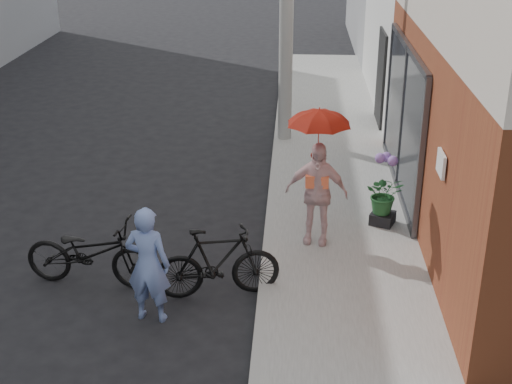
# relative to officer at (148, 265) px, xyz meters

# --- Properties ---
(ground) EXTENTS (80.00, 80.00, 0.00)m
(ground) POSITION_rel_officer_xyz_m (0.44, 0.71, -0.77)
(ground) COLOR black
(ground) RESTS_ON ground
(sidewalk) EXTENTS (2.20, 24.00, 0.12)m
(sidewalk) POSITION_rel_officer_xyz_m (2.54, 2.71, -0.71)
(sidewalk) COLOR gray
(sidewalk) RESTS_ON ground
(curb) EXTENTS (0.12, 24.00, 0.12)m
(curb) POSITION_rel_officer_xyz_m (1.38, 2.71, -0.71)
(curb) COLOR #9E9E99
(curb) RESTS_ON ground
(officer) EXTENTS (0.61, 0.45, 1.54)m
(officer) POSITION_rel_officer_xyz_m (0.00, 0.00, 0.00)
(officer) COLOR #6C83C1
(officer) RESTS_ON ground
(bike_left) EXTENTS (1.88, 0.83, 0.96)m
(bike_left) POSITION_rel_officer_xyz_m (-0.96, 0.78, -0.29)
(bike_left) COLOR black
(bike_left) RESTS_ON ground
(bike_right) EXTENTS (1.71, 0.80, 0.99)m
(bike_right) POSITION_rel_officer_xyz_m (0.78, 0.59, -0.27)
(bike_right) COLOR black
(bike_right) RESTS_ON ground
(kimono_woman) EXTENTS (0.96, 0.52, 1.56)m
(kimono_woman) POSITION_rel_officer_xyz_m (2.09, 2.01, 0.13)
(kimono_woman) COLOR beige
(kimono_woman) RESTS_ON sidewalk
(parasol) EXTENTS (0.87, 0.87, 0.77)m
(parasol) POSITION_rel_officer_xyz_m (2.09, 2.01, 1.30)
(parasol) COLOR red
(parasol) RESTS_ON kimono_woman
(planter) EXTENTS (0.45, 0.45, 0.18)m
(planter) POSITION_rel_officer_xyz_m (3.17, 2.67, -0.56)
(planter) COLOR black
(planter) RESTS_ON sidewalk
(potted_plant) EXTENTS (0.58, 0.50, 0.64)m
(potted_plant) POSITION_rel_officer_xyz_m (3.17, 2.67, -0.14)
(potted_plant) COLOR #23582B
(potted_plant) RESTS_ON planter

